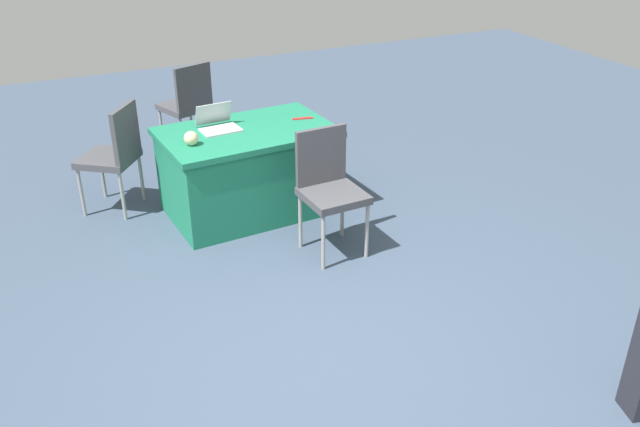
% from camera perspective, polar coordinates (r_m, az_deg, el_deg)
% --- Properties ---
extents(ground_plane, '(14.40, 14.40, 0.00)m').
position_cam_1_polar(ground_plane, '(4.18, -0.17, -12.94)').
color(ground_plane, '#3D4C60').
extents(table_foreground, '(1.49, 1.00, 0.75)m').
position_cam_1_polar(table_foreground, '(5.80, -6.09, 3.65)').
color(table_foreground, '#1E7A56').
rests_on(table_foreground, ground).
extents(chair_near_front, '(0.56, 0.56, 0.95)m').
position_cam_1_polar(chair_near_front, '(7.17, -11.20, 9.35)').
color(chair_near_front, '#9E9993').
rests_on(chair_near_front, ground).
extents(chair_tucked_right, '(0.46, 0.46, 0.97)m').
position_cam_1_polar(chair_tucked_right, '(5.09, 0.77, 2.56)').
color(chair_tucked_right, '#9E9993').
rests_on(chair_tucked_right, ground).
extents(chair_by_pillar, '(0.61, 0.61, 0.95)m').
position_cam_1_polar(chair_by_pillar, '(5.99, -17.11, 5.07)').
color(chair_by_pillar, '#9E9993').
rests_on(chair_by_pillar, ground).
extents(laptop_silver, '(0.34, 0.32, 0.21)m').
position_cam_1_polar(laptop_silver, '(5.69, -8.65, 7.47)').
color(laptop_silver, silver).
rests_on(laptop_silver, table_foreground).
extents(yarn_ball, '(0.11, 0.11, 0.11)m').
position_cam_1_polar(yarn_ball, '(5.38, -10.93, 6.31)').
color(yarn_ball, beige).
rests_on(yarn_ball, table_foreground).
extents(scissors_red, '(0.18, 0.07, 0.01)m').
position_cam_1_polar(scissors_red, '(5.89, -1.48, 8.11)').
color(scissors_red, red).
rests_on(scissors_red, table_foreground).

